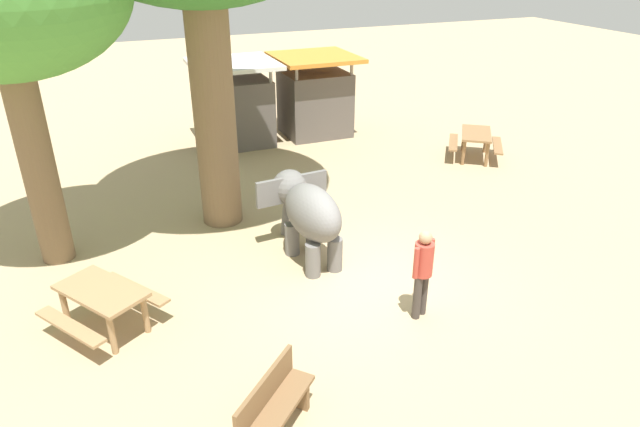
# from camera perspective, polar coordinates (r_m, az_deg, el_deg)

# --- Properties ---
(ground_plane) EXTENTS (60.00, 60.00, 0.00)m
(ground_plane) POSITION_cam_1_polar(r_m,az_deg,el_deg) (10.63, 4.86, -7.03)
(ground_plane) COLOR tan
(elephant) EXTENTS (1.55, 2.31, 1.60)m
(elephant) POSITION_cam_1_polar(r_m,az_deg,el_deg) (10.96, -1.30, 0.28)
(elephant) COLOR slate
(elephant) RESTS_ON ground_plane
(person_handler) EXTENTS (0.47, 0.32, 1.62)m
(person_handler) POSITION_cam_1_polar(r_m,az_deg,el_deg) (9.40, 10.39, -5.42)
(person_handler) COLOR #3F3833
(person_handler) RESTS_ON ground_plane
(wooden_bench) EXTENTS (1.29, 1.25, 0.88)m
(wooden_bench) POSITION_cam_1_polar(r_m,az_deg,el_deg) (7.56, -4.78, -18.77)
(wooden_bench) COLOR brown
(wooden_bench) RESTS_ON ground_plane
(picnic_table_near) EXTENTS (2.06, 2.07, 0.78)m
(picnic_table_near) POSITION_cam_1_polar(r_m,az_deg,el_deg) (9.77, -21.18, -8.10)
(picnic_table_near) COLOR #9E7A51
(picnic_table_near) RESTS_ON ground_plane
(picnic_table_far) EXTENTS (2.07, 2.08, 0.78)m
(picnic_table_far) POSITION_cam_1_polar(r_m,az_deg,el_deg) (16.94, 15.52, 7.29)
(picnic_table_far) COLOR olive
(picnic_table_far) RESTS_ON ground_plane
(market_stall_white) EXTENTS (2.50, 2.50, 2.52)m
(market_stall_white) POSITION_cam_1_polar(r_m,az_deg,el_deg) (17.65, -8.53, 10.58)
(market_stall_white) COLOR #59514C
(market_stall_white) RESTS_ON ground_plane
(market_stall_orange) EXTENTS (2.50, 2.50, 2.52)m
(market_stall_orange) POSITION_cam_1_polar(r_m,az_deg,el_deg) (18.41, -0.53, 11.51)
(market_stall_orange) COLOR #59514C
(market_stall_orange) RESTS_ON ground_plane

